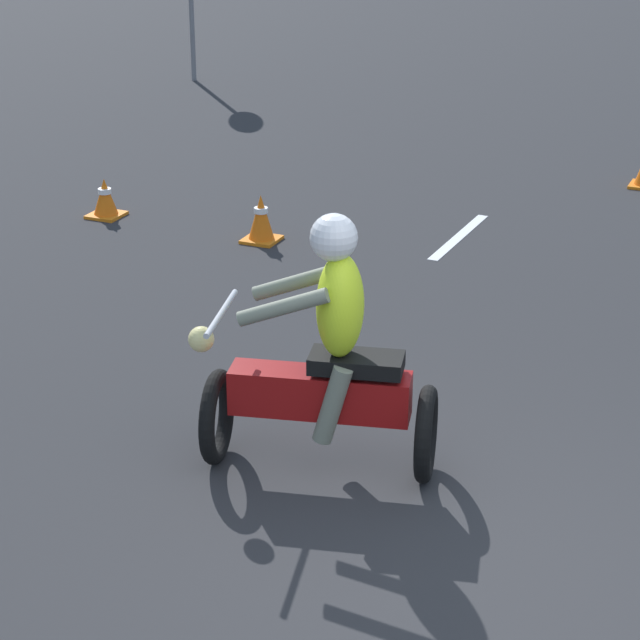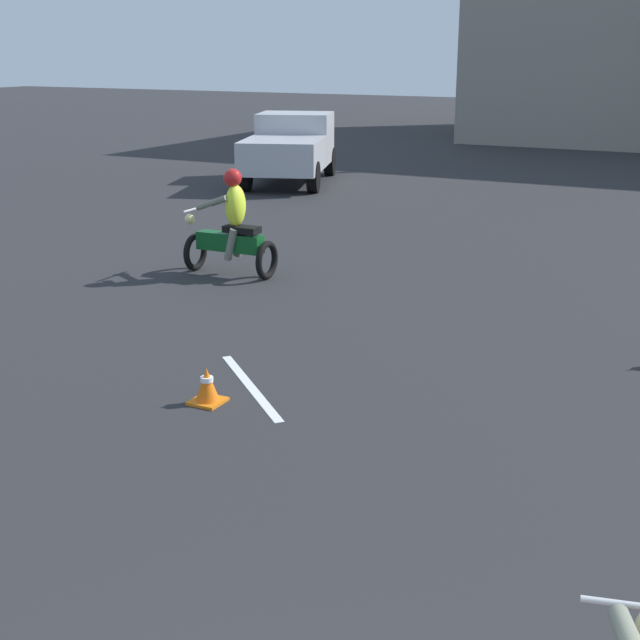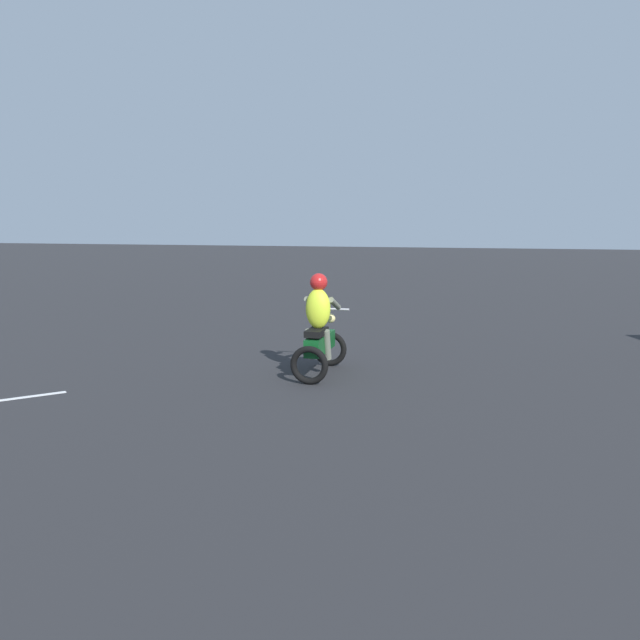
% 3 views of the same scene
% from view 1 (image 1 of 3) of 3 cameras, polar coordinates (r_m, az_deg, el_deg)
% --- Properties ---
extents(ground_plane, '(120.00, 120.00, 0.00)m').
position_cam_1_polar(ground_plane, '(6.68, 8.97, -12.73)').
color(ground_plane, '#28282B').
extents(motorcycle_rider_foreground, '(0.94, 1.56, 1.66)m').
position_cam_1_polar(motorcycle_rider_foreground, '(7.45, 0.26, -1.96)').
color(motorcycle_rider_foreground, black).
rests_on(motorcycle_rider_foreground, ground).
extents(traffic_cone_near_left, '(0.32, 0.32, 0.39)m').
position_cam_1_polar(traffic_cone_near_left, '(12.49, -9.80, 5.50)').
color(traffic_cone_near_left, orange).
rests_on(traffic_cone_near_left, ground).
extents(traffic_cone_mid_center, '(0.32, 0.32, 0.45)m').
position_cam_1_polar(traffic_cone_mid_center, '(11.61, -2.71, 4.64)').
color(traffic_cone_mid_center, orange).
rests_on(traffic_cone_mid_center, ground).
extents(lane_stripe_e, '(1.42, 0.15, 0.01)m').
position_cam_1_polar(lane_stripe_e, '(11.85, 6.37, 3.81)').
color(lane_stripe_e, silver).
rests_on(lane_stripe_e, ground).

